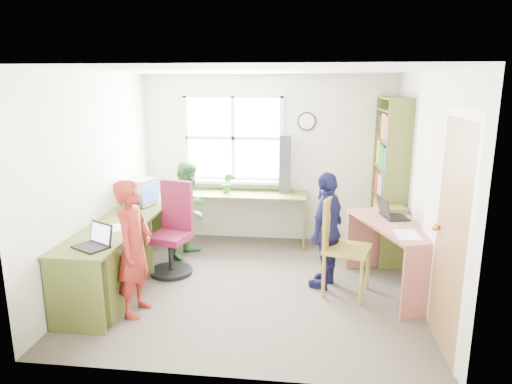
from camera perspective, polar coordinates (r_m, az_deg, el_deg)
room at (r=5.06m, az=-0.08°, el=1.44°), size 3.64×3.44×2.44m
l_desk at (r=5.24m, az=-15.17°, el=-7.29°), size 2.38×2.95×0.75m
right_desk at (r=5.30m, az=17.13°, el=-5.95°), size 1.03×1.48×0.78m
bookshelf at (r=6.23m, az=16.30°, el=1.14°), size 0.30×1.02×2.10m
swivel_chair at (r=5.67m, az=-10.32°, el=-5.19°), size 0.63×0.63×1.12m
wooden_chair at (r=5.08m, az=10.47°, el=-6.14°), size 0.58×0.58×1.08m
crt_monitor at (r=5.99m, az=-14.38°, el=0.04°), size 0.43×0.41×0.35m
laptop_left at (r=4.63m, az=-19.48°, el=-5.83°), size 0.41×0.39×0.22m
laptop_right at (r=5.41m, az=16.41°, el=-2.50°), size 0.35×0.40×0.24m
speaker_a at (r=5.77m, az=-15.00°, el=-1.44°), size 0.10×0.10×0.17m
speaker_b at (r=6.15m, az=-13.05°, el=-0.38°), size 0.10×0.10×0.18m
cd_tower at (r=6.46m, az=3.61°, el=3.49°), size 0.18×0.16×0.82m
game_box at (r=5.70m, az=16.49°, el=-1.98°), size 0.35×0.35×0.06m
paper_a at (r=5.16m, az=-17.49°, el=-4.31°), size 0.26×0.32×0.00m
paper_b at (r=4.86m, az=18.35°, el=-5.10°), size 0.23×0.33×0.00m
potted_plant at (r=6.47m, az=-3.63°, el=1.12°), size 0.16×0.13×0.29m
person_red at (r=4.68m, az=-15.02°, el=-6.81°), size 0.36×0.52×1.37m
person_green at (r=6.12m, az=-8.25°, el=-2.17°), size 0.65×0.74×1.28m
person_navy at (r=5.19m, az=8.84°, el=-4.74°), size 0.60×0.84×1.33m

